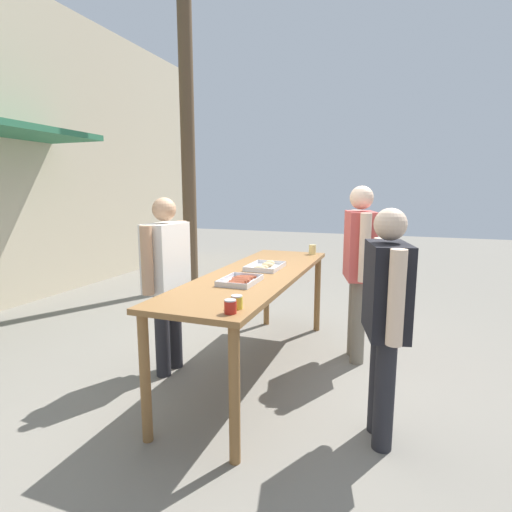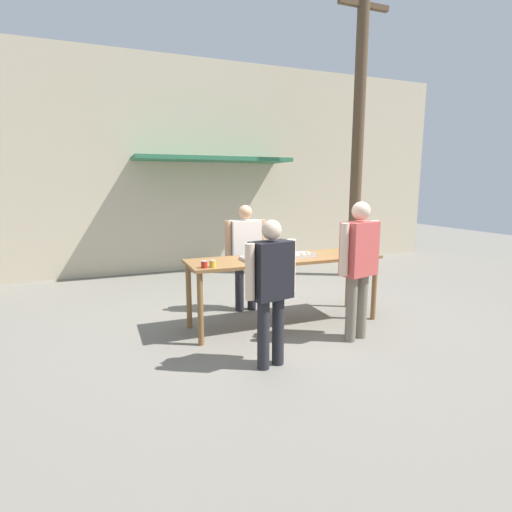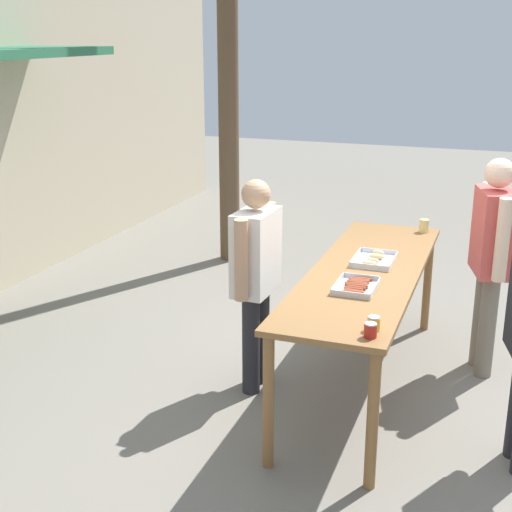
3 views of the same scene
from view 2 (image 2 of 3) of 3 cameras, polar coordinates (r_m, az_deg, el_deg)
name	(u,v)px [view 2 (image 2 of 3)]	position (r m, az deg, el deg)	size (l,w,h in m)	color
ground_plane	(284,323)	(5.62, 4.01, -9.54)	(24.00, 24.00, 0.00)	slate
building_facade_back	(207,167)	(9.04, -7.05, 12.47)	(12.00, 1.11, 4.50)	beige
serving_table	(285,265)	(5.40, 4.12, -1.26)	(2.63, 0.76, 0.93)	brown
food_tray_sausages	(256,259)	(5.19, -0.03, -0.38)	(0.38, 0.27, 0.04)	silver
food_tray_buns	(299,255)	(5.44, 6.12, 0.10)	(0.41, 0.29, 0.05)	silver
condiment_jar_mustard	(204,264)	(4.73, -7.41, -1.19)	(0.07, 0.07, 0.09)	#B22319
condiment_jar_ketchup	(213,264)	(4.75, -6.22, -1.10)	(0.07, 0.07, 0.09)	gold
beer_cup	(369,251)	(5.76, 15.87, 0.71)	(0.08, 0.08, 0.11)	#DBC67A
person_server_behind_table	(245,249)	(5.94, -1.53, 0.97)	(0.63, 0.26, 1.60)	#232328
person_customer_holding_hotdog	(271,282)	(4.08, 2.18, -3.75)	(0.60, 0.33, 1.55)	#232328
person_customer_with_cup	(359,260)	(4.95, 14.47, -0.50)	(0.62, 0.35, 1.70)	#756B5B
utility_pole	(358,125)	(8.54, 14.43, 17.63)	(1.10, 0.23, 5.92)	brown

